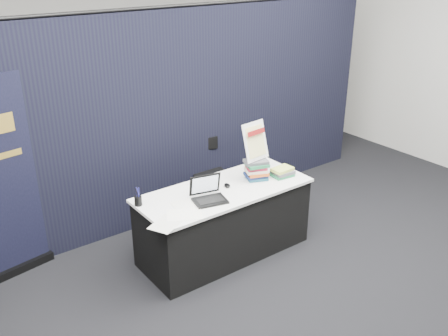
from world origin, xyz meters
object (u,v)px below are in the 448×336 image
stacking_chair (210,172)px  display_table (224,221)px  book_stack_short (282,172)px  info_sign (255,142)px  laptop (207,195)px  book_stack_tall (257,170)px

stacking_chair → display_table: bearing=-103.6°
display_table → book_stack_short: (0.68, -0.11, 0.42)m
book_stack_short → info_sign: 0.47m
laptop → info_sign: (0.69, 0.12, 0.35)m
laptop → display_table: bearing=33.8°
display_table → book_stack_tall: 0.63m
book_stack_tall → info_sign: 0.30m
laptop → book_stack_short: bearing=12.8°
info_sign → display_table: bearing=176.5°
book_stack_short → stacking_chair: size_ratio=0.25×
book_stack_tall → info_sign: info_sign is taller
laptop → stacking_chair: 1.27m
display_table → info_sign: bearing=2.8°
laptop → book_stack_short: 0.96m
book_stack_short → book_stack_tall: bearing=159.2°
laptop → book_stack_short: laptop is taller
display_table → info_sign: 0.89m
book_stack_tall → stacking_chair: 0.97m
book_stack_short → info_sign: size_ratio=0.54×
laptop → info_sign: info_sign is taller
book_stack_tall → book_stack_short: bearing=-20.8°
book_stack_tall → info_sign: size_ratio=0.66×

